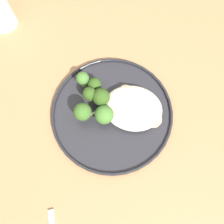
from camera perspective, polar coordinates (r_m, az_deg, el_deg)
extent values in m
plane|color=#47423D|center=(1.30, 1.95, -12.24)|extent=(6.00, 6.00, 0.00)
cube|color=#9E754C|center=(0.59, 4.24, -6.08)|extent=(1.40, 1.00, 0.04)
cube|color=olive|center=(1.26, -24.67, 16.21)|extent=(0.06, 0.06, 0.70)
cylinder|color=#232328|center=(0.58, 0.00, -0.44)|extent=(0.29, 0.29, 0.01)
torus|color=black|center=(0.57, 0.00, -0.19)|extent=(0.29, 0.29, 0.01)
ellipsoid|color=beige|center=(0.56, 4.96, 0.96)|extent=(0.14, 0.11, 0.03)
cylinder|color=#DBB77A|center=(0.57, 5.93, 0.16)|extent=(0.03, 0.03, 0.01)
cylinder|color=#8E774F|center=(0.56, 6.01, 0.41)|extent=(0.03, 0.03, 0.00)
cylinder|color=beige|center=(0.57, 4.20, 1.26)|extent=(0.03, 0.03, 0.01)
cylinder|color=#988766|center=(0.56, 4.25, 1.51)|extent=(0.03, 0.03, 0.00)
cylinder|color=beige|center=(0.57, 9.87, -1.88)|extent=(0.04, 0.04, 0.01)
cylinder|color=#988766|center=(0.56, 9.98, -1.70)|extent=(0.03, 0.03, 0.00)
cylinder|color=#DBB77A|center=(0.58, 3.23, 4.75)|extent=(0.03, 0.03, 0.02)
cylinder|color=#8E774F|center=(0.57, 3.27, 5.07)|extent=(0.03, 0.03, 0.00)
cylinder|color=#89A356|center=(0.56, -1.80, -1.34)|extent=(0.01, 0.01, 0.02)
sphere|color=#42702D|center=(0.54, -1.87, -0.63)|extent=(0.04, 0.04, 0.04)
cylinder|color=#89A356|center=(0.57, -2.50, 2.66)|extent=(0.01, 0.01, 0.02)
sphere|color=#2D4C19|center=(0.55, -2.62, 3.62)|extent=(0.04, 0.04, 0.04)
cylinder|color=#89A356|center=(0.57, -5.14, 3.42)|extent=(0.01, 0.01, 0.03)
sphere|color=#2D4C19|center=(0.55, -5.37, 4.37)|extent=(0.03, 0.03, 0.03)
cylinder|color=#89A356|center=(0.59, -6.71, 6.93)|extent=(0.02, 0.02, 0.03)
sphere|color=#42702D|center=(0.57, -6.99, 7.94)|extent=(0.03, 0.03, 0.03)
cylinder|color=#89A356|center=(0.59, -4.02, 5.75)|extent=(0.01, 0.01, 0.02)
sphere|color=#2D4C19|center=(0.57, -4.16, 6.59)|extent=(0.03, 0.03, 0.03)
cylinder|color=#89A356|center=(0.56, -6.65, -0.82)|extent=(0.02, 0.02, 0.03)
sphere|color=#386023|center=(0.53, -6.99, 0.06)|extent=(0.04, 0.04, 0.04)
cube|color=silver|center=(0.57, -5.22, -0.66)|extent=(0.04, 0.03, 0.00)
cube|color=silver|center=(0.57, 0.61, -0.38)|extent=(0.01, 0.04, 0.00)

